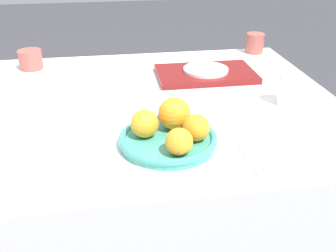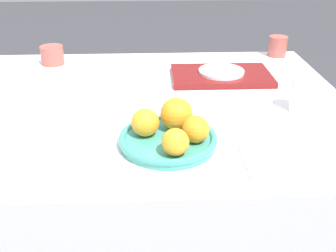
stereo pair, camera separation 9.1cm
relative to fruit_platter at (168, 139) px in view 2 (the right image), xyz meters
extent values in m
cube|color=white|center=(-0.17, 0.26, -0.40)|extent=(1.43, 0.94, 0.77)
cylinder|color=teal|center=(0.00, 0.00, 0.00)|extent=(0.23, 0.23, 0.02)
torus|color=teal|center=(0.00, 0.00, 0.00)|extent=(0.24, 0.24, 0.02)
sphere|color=orange|center=(0.02, 0.05, 0.04)|extent=(0.08, 0.08, 0.08)
sphere|color=orange|center=(-0.05, 0.02, 0.04)|extent=(0.07, 0.07, 0.07)
sphere|color=orange|center=(0.06, -0.02, 0.04)|extent=(0.06, 0.06, 0.06)
sphere|color=orange|center=(0.01, -0.07, 0.04)|extent=(0.06, 0.06, 0.06)
cylinder|color=silver|center=(0.38, 0.17, 0.03)|extent=(0.07, 0.07, 0.10)
cube|color=maroon|center=(0.20, 0.43, 0.00)|extent=(0.33, 0.20, 0.02)
cylinder|color=white|center=(0.20, 0.43, 0.01)|extent=(0.15, 0.15, 0.01)
cylinder|color=#9E4C42|center=(0.46, 0.67, 0.02)|extent=(0.07, 0.07, 0.08)
cylinder|color=#9E4C42|center=(-0.40, 0.61, 0.02)|extent=(0.08, 0.08, 0.07)
cube|color=white|center=(0.22, -0.09, -0.01)|extent=(0.12, 0.14, 0.01)
camera|label=1|loc=(-0.13, -0.80, 0.46)|focal=42.00mm
camera|label=2|loc=(-0.04, -0.81, 0.46)|focal=42.00mm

